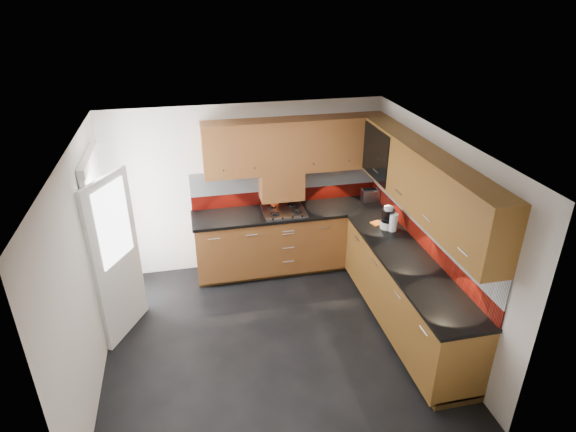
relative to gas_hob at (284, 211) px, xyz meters
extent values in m
cube|color=black|center=(-0.45, -1.47, -0.97)|extent=(4.00, 3.80, 0.02)
cube|color=white|center=(-0.45, -1.47, 1.49)|extent=(4.00, 3.80, 0.10)
cube|color=silver|center=(-0.45, 0.37, 0.24)|extent=(4.00, 0.08, 2.64)
cube|color=silver|center=(-0.45, -3.31, 0.24)|extent=(4.00, 0.08, 2.64)
cube|color=silver|center=(-2.39, -1.47, 0.24)|extent=(0.08, 3.80, 2.64)
cube|color=silver|center=(1.49, -1.47, 0.24)|extent=(0.08, 3.80, 2.64)
cube|color=brown|center=(0.10, 0.03, -0.48)|extent=(2.70, 0.60, 0.95)
cube|color=brown|center=(1.15, -1.57, -0.48)|extent=(0.60, 2.60, 0.95)
cube|color=#432E12|center=(0.10, 0.06, -0.91)|extent=(2.70, 0.54, 0.10)
cube|color=#432E12|center=(1.18, -1.57, -0.91)|extent=(0.54, 2.60, 0.10)
cube|color=black|center=(0.09, 0.02, -0.04)|extent=(2.72, 0.62, 0.04)
cube|color=black|center=(1.14, -1.59, -0.04)|extent=(0.62, 2.60, 0.04)
cube|color=#690E09|center=(0.10, 0.32, 0.08)|extent=(2.70, 0.02, 0.20)
cube|color=silver|center=(0.10, 0.32, 0.35)|extent=(2.70, 0.02, 0.34)
cube|color=#690E09|center=(1.44, -1.27, 0.08)|extent=(0.02, 3.20, 0.20)
cube|color=silver|center=(1.44, -1.27, 0.35)|extent=(0.02, 3.20, 0.34)
cube|color=brown|center=(0.20, 0.17, 0.88)|extent=(2.50, 0.33, 0.72)
cube|color=brown|center=(1.28, -1.43, 0.88)|extent=(0.33, 2.87, 0.72)
cube|color=silver|center=(0.05, -0.01, 0.67)|extent=(1.80, 0.01, 0.16)
cube|color=silver|center=(1.11, -1.47, 0.67)|extent=(0.01, 2.00, 0.16)
cube|color=brown|center=(0.00, 0.17, 0.32)|extent=(0.60, 0.33, 0.40)
cube|color=black|center=(1.11, -0.40, 0.88)|extent=(0.01, 0.80, 0.66)
cube|color=#FFD18C|center=(1.42, -0.40, 0.88)|extent=(0.01, 0.76, 0.64)
cube|color=black|center=(1.28, -0.40, 0.90)|extent=(0.29, 0.76, 0.01)
cylinder|color=black|center=(1.28, -0.65, 1.00)|extent=(0.07, 0.07, 0.16)
cylinder|color=black|center=(1.28, -0.50, 1.00)|extent=(0.07, 0.07, 0.16)
cylinder|color=white|center=(1.28, -0.35, 1.00)|extent=(0.07, 0.07, 0.16)
cylinder|color=black|center=(1.28, -0.20, 1.00)|extent=(0.07, 0.07, 0.16)
cube|color=white|center=(-2.31, -0.57, 0.06)|extent=(0.06, 0.95, 2.04)
cube|color=white|center=(-2.13, -0.92, 0.04)|extent=(0.42, 0.73, 1.98)
cube|color=white|center=(-2.10, -0.92, 0.49)|extent=(0.28, 0.50, 0.90)
cube|color=silver|center=(0.00, 0.01, -0.01)|extent=(0.59, 0.50, 0.02)
torus|color=black|center=(-0.15, -0.11, 0.02)|extent=(0.13, 0.13, 0.02)
torus|color=black|center=(0.15, -0.11, 0.02)|extent=(0.13, 0.13, 0.02)
torus|color=black|center=(-0.15, 0.13, 0.02)|extent=(0.13, 0.13, 0.02)
torus|color=black|center=(0.15, 0.13, 0.02)|extent=(0.13, 0.13, 0.02)
cube|color=black|center=(0.00, -0.23, 0.00)|extent=(0.44, 0.04, 0.02)
cylinder|color=red|center=(-0.09, 0.19, 0.06)|extent=(0.12, 0.12, 0.15)
cylinder|color=brown|center=(-0.10, 0.21, 0.24)|extent=(0.05, 0.03, 0.30)
cylinder|color=brown|center=(-0.09, 0.21, 0.23)|extent=(0.06, 0.01, 0.28)
cylinder|color=brown|center=(-0.10, 0.21, 0.25)|extent=(0.05, 0.05, 0.32)
cylinder|color=brown|center=(-0.08, 0.21, 0.22)|extent=(0.05, 0.03, 0.26)
cylinder|color=brown|center=(-0.11, 0.20, 0.24)|extent=(0.02, 0.06, 0.29)
cube|color=silver|center=(1.30, 0.10, 0.07)|extent=(0.25, 0.17, 0.17)
cube|color=black|center=(1.30, 0.10, 0.16)|extent=(0.19, 0.03, 0.01)
cube|color=black|center=(1.30, 0.14, 0.16)|extent=(0.19, 0.03, 0.01)
cylinder|color=white|center=(1.21, -0.76, 0.04)|extent=(0.18, 0.18, 0.10)
cylinder|color=black|center=(1.21, -0.76, 0.17)|extent=(0.17, 0.17, 0.16)
cylinder|color=white|center=(1.21, -0.76, 0.27)|extent=(0.12, 0.12, 0.04)
cylinder|color=white|center=(1.25, -0.84, 0.10)|extent=(0.12, 0.12, 0.23)
cube|color=orange|center=(1.13, -0.62, -0.01)|extent=(0.18, 0.16, 0.02)
camera|label=1|loc=(-1.24, -5.89, 2.88)|focal=30.00mm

